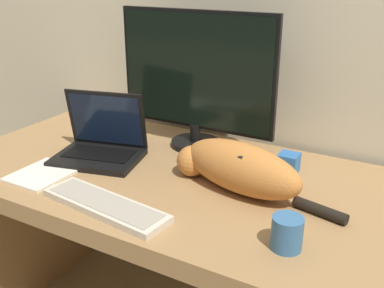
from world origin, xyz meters
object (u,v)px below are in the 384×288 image
(cat, at_px, (238,166))
(monitor, at_px, (196,78))
(external_keyboard, at_px, (105,205))
(coffee_mug, at_px, (287,233))
(laptop, at_px, (101,145))

(cat, bearing_deg, monitor, 151.33)
(monitor, xyz_separation_m, external_keyboard, (0.01, -0.55, -0.25))
(cat, xyz_separation_m, coffee_mug, (0.23, -0.23, -0.04))
(monitor, height_order, external_keyboard, monitor)
(coffee_mug, bearing_deg, laptop, 164.23)
(laptop, bearing_deg, external_keyboard, -62.22)
(monitor, distance_m, cat, 0.43)
(external_keyboard, relative_size, coffee_mug, 4.95)
(external_keyboard, bearing_deg, laptop, 138.47)
(laptop, distance_m, coffee_mug, 0.79)
(laptop, bearing_deg, coffee_mug, -29.68)
(monitor, relative_size, cat, 1.09)
(coffee_mug, bearing_deg, cat, 135.65)
(monitor, bearing_deg, laptop, -131.59)
(external_keyboard, xyz_separation_m, coffee_mug, (0.51, 0.07, 0.03))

